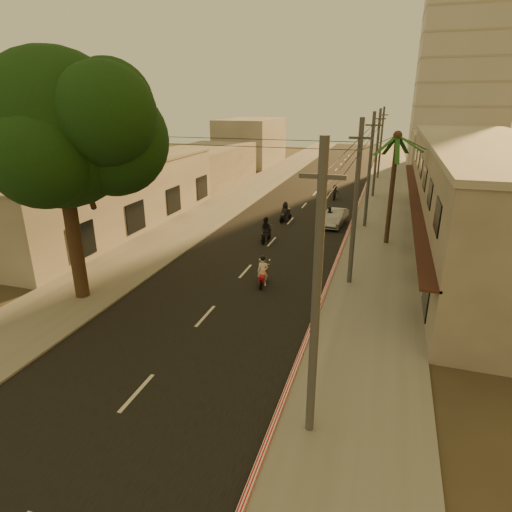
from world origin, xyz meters
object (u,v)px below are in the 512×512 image
object	(u,v)px
parked_car	(335,218)
scooter_mid_a	(266,231)
scooter_far_a	(285,213)
scooter_mid_b	(329,217)
broadleaf_tree	(67,130)
scooter_red	(263,272)
scooter_far_b	(335,193)
palm_tree	(397,142)

from	to	relation	value
parked_car	scooter_mid_a	bearing A→B (deg)	-120.87
scooter_far_a	scooter_mid_b	bearing A→B (deg)	13.33
broadleaf_tree	scooter_far_a	bearing A→B (deg)	70.44
broadleaf_tree	scooter_mid_a	world-z (taller)	broadleaf_tree
scooter_red	scooter_mid_a	xyz separation A→B (m)	(-1.99, 7.52, 0.08)
scooter_far_b	parked_car	size ratio (longest dim) A/B	0.38
scooter_mid_b	scooter_far_a	size ratio (longest dim) A/B	0.96
scooter_red	broadleaf_tree	bearing A→B (deg)	-159.31
scooter_far_a	scooter_red	bearing A→B (deg)	-63.45
broadleaf_tree	parked_car	bearing A→B (deg)	59.31
scooter_mid_a	scooter_far_b	distance (m)	15.99
scooter_mid_b	scooter_far_b	size ratio (longest dim) A/B	1.05
scooter_mid_a	parked_car	size ratio (longest dim) A/B	0.46
scooter_mid_a	scooter_red	bearing A→B (deg)	-73.00
broadleaf_tree	palm_tree	xyz separation A→B (m)	(14.61, 13.86, -1.33)
scooter_mid_b	scooter_far_a	bearing A→B (deg)	-171.94
scooter_red	parked_car	bearing A→B (deg)	73.98
broadleaf_tree	palm_tree	world-z (taller)	broadleaf_tree
broadleaf_tree	palm_tree	bearing A→B (deg)	43.48
scooter_mid_a	scooter_far_a	world-z (taller)	scooter_mid_a
broadleaf_tree	scooter_red	bearing A→B (deg)	27.22
broadleaf_tree	scooter_far_a	xyz separation A→B (m)	(6.23, 17.52, -7.68)
palm_tree	parked_car	bearing A→B (deg)	138.23
scooter_red	scooter_mid_b	world-z (taller)	scooter_red
scooter_red	scooter_far_a	bearing A→B (deg)	91.91
broadleaf_tree	scooter_mid_b	world-z (taller)	broadleaf_tree
scooter_red	scooter_far_b	distance (m)	23.26
scooter_far_b	parked_car	world-z (taller)	scooter_far_b
scooter_mid_a	scooter_mid_b	world-z (taller)	scooter_mid_a
scooter_far_b	parked_car	xyz separation A→B (m)	(1.36, -9.88, -0.04)
palm_tree	scooter_far_a	world-z (taller)	palm_tree
scooter_mid_a	scooter_far_a	size ratio (longest dim) A/B	1.11
broadleaf_tree	scooter_far_b	bearing A→B (deg)	71.72
palm_tree	scooter_mid_b	xyz separation A→B (m)	(-4.62, 3.36, -6.39)
scooter_red	scooter_mid_a	size ratio (longest dim) A/B	0.93
scooter_mid_a	scooter_far_a	bearing A→B (deg)	92.00
scooter_red	scooter_mid_b	distance (m)	13.12
scooter_far_b	scooter_red	bearing A→B (deg)	-94.68
palm_tree	scooter_far_b	bearing A→B (deg)	112.14
broadleaf_tree	scooter_far_b	distance (m)	29.95
scooter_far_a	scooter_far_b	distance (m)	10.34
broadleaf_tree	scooter_mid_b	size ratio (longest dim) A/B	7.18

